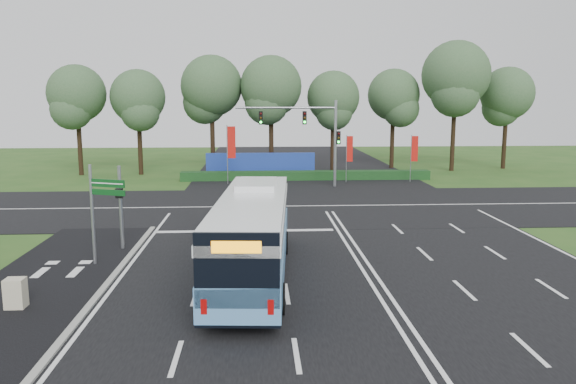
{
  "coord_description": "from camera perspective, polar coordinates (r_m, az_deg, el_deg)",
  "views": [
    {
      "loc": [
        -4.35,
        -24.52,
        7.01
      ],
      "look_at": [
        -2.86,
        2.0,
        2.64
      ],
      "focal_mm": 35.0,
      "sensor_mm": 36.0,
      "label": 1
    }
  ],
  "objects": [
    {
      "name": "ground",
      "position": [
        25.87,
        6.64,
        -6.45
      ],
      "size": [
        120.0,
        120.0,
        0.0
      ],
      "primitive_type": "plane",
      "color": "#254D19",
      "rests_on": "ground"
    },
    {
      "name": "road_main",
      "position": [
        25.87,
        6.64,
        -6.41
      ],
      "size": [
        20.0,
        120.0,
        0.04
      ],
      "primitive_type": "cube",
      "color": "black",
      "rests_on": "ground"
    },
    {
      "name": "road_cross",
      "position": [
        37.44,
        3.52,
        -1.43
      ],
      "size": [
        120.0,
        14.0,
        0.05
      ],
      "primitive_type": "cube",
      "color": "black",
      "rests_on": "ground"
    },
    {
      "name": "bike_path",
      "position": [
        24.05,
        -23.11,
        -8.31
      ],
      "size": [
        5.0,
        18.0,
        0.06
      ],
      "primitive_type": "cube",
      "color": "black",
      "rests_on": "ground"
    },
    {
      "name": "kerb_strip",
      "position": [
        23.34,
        -17.51,
        -8.44
      ],
      "size": [
        0.25,
        18.0,
        0.12
      ],
      "primitive_type": "cube",
      "color": "gray",
      "rests_on": "ground"
    },
    {
      "name": "city_bus",
      "position": [
        22.25,
        -3.6,
        -4.3
      ],
      "size": [
        3.39,
        12.41,
        3.52
      ],
      "rotation": [
        0.0,
        0.0,
        -0.07
      ],
      "color": "#5690C8",
      "rests_on": "ground"
    },
    {
      "name": "pedestrian_signal",
      "position": [
        27.37,
        -16.66,
        -1.22
      ],
      "size": [
        0.33,
        0.44,
        4.0
      ],
      "rotation": [
        0.0,
        0.0,
        -0.03
      ],
      "color": "gray",
      "rests_on": "ground"
    },
    {
      "name": "street_sign",
      "position": [
        24.88,
        -18.66,
        -1.1
      ],
      "size": [
        1.61,
        0.66,
        4.35
      ],
      "rotation": [
        0.0,
        0.0,
        -0.36
      ],
      "color": "gray",
      "rests_on": "ground"
    },
    {
      "name": "utility_cabinet",
      "position": [
        21.35,
        -25.94,
        -9.3
      ],
      "size": [
        0.64,
        0.54,
        1.07
      ],
      "primitive_type": "cube",
      "rotation": [
        0.0,
        0.0,
        0.0
      ],
      "color": "beige",
      "rests_on": "ground"
    },
    {
      "name": "banner_flag_left",
      "position": [
        47.01,
        -5.88,
        4.66
      ],
      "size": [
        0.72,
        0.19,
        4.96
      ],
      "rotation": [
        0.0,
        0.0,
        0.2
      ],
      "color": "gray",
      "rests_on": "ground"
    },
    {
      "name": "banner_flag_mid",
      "position": [
        48.08,
        6.2,
        4.11
      ],
      "size": [
        0.59,
        0.19,
        4.08
      ],
      "rotation": [
        0.0,
        0.0,
        0.24
      ],
      "color": "gray",
      "rests_on": "ground"
    },
    {
      "name": "banner_flag_right",
      "position": [
        49.26,
        12.66,
        4.06
      ],
      "size": [
        0.59,
        0.16,
        4.06
      ],
      "rotation": [
        0.0,
        0.0,
        -0.19
      ],
      "color": "gray",
      "rests_on": "ground"
    },
    {
      "name": "traffic_light_gantry",
      "position": [
        45.31,
        2.59,
        6.36
      ],
      "size": [
        8.41,
        0.28,
        7.0
      ],
      "color": "gray",
      "rests_on": "ground"
    },
    {
      "name": "hedge",
      "position": [
        49.66,
        1.85,
        1.68
      ],
      "size": [
        22.0,
        1.2,
        0.8
      ],
      "primitive_type": "cube",
      "color": "#123316",
      "rests_on": "ground"
    },
    {
      "name": "blue_hoarding",
      "position": [
        51.86,
        -2.8,
        2.78
      ],
      "size": [
        10.0,
        0.3,
        2.2
      ],
      "primitive_type": "cube",
      "color": "#1C3899",
      "rests_on": "ground"
    },
    {
      "name": "eucalyptus_row",
      "position": [
        55.09,
        2.84,
        10.44
      ],
      "size": [
        47.34,
        9.17,
        12.75
      ],
      "color": "black",
      "rests_on": "ground"
    }
  ]
}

